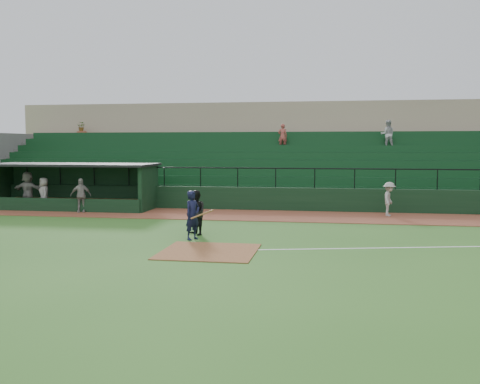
# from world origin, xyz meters

# --- Properties ---
(ground) EXTENTS (90.00, 90.00, 0.00)m
(ground) POSITION_xyz_m (0.00, 0.00, 0.00)
(ground) COLOR #2B5B1D
(ground) RESTS_ON ground
(warning_track) EXTENTS (40.00, 4.00, 0.03)m
(warning_track) POSITION_xyz_m (0.00, 8.00, 0.01)
(warning_track) COLOR brown
(warning_track) RESTS_ON ground
(home_plate_dirt) EXTENTS (3.00, 3.00, 0.03)m
(home_plate_dirt) POSITION_xyz_m (0.00, -1.00, 0.01)
(home_plate_dirt) COLOR brown
(home_plate_dirt) RESTS_ON ground
(foul_line) EXTENTS (17.49, 4.44, 0.01)m
(foul_line) POSITION_xyz_m (8.00, 1.20, 0.01)
(foul_line) COLOR white
(foul_line) RESTS_ON ground
(stadium_structure) EXTENTS (38.00, 13.08, 6.40)m
(stadium_structure) POSITION_xyz_m (0.00, 16.46, 2.30)
(stadium_structure) COLOR black
(stadium_structure) RESTS_ON ground
(dugout) EXTENTS (8.90, 3.20, 2.42)m
(dugout) POSITION_xyz_m (-9.75, 9.56, 1.33)
(dugout) COLOR black
(dugout) RESTS_ON ground
(batter_at_plate) EXTENTS (1.14, 0.77, 1.77)m
(batter_at_plate) POSITION_xyz_m (-1.07, 1.11, 0.88)
(batter_at_plate) COLOR black
(batter_at_plate) RESTS_ON ground
(umpire) EXTENTS (1.03, 1.04, 1.70)m
(umpire) POSITION_xyz_m (-1.20, 2.08, 0.85)
(umpire) COLOR black
(umpire) RESTS_ON ground
(runner) EXTENTS (0.84, 1.16, 1.62)m
(runner) POSITION_xyz_m (6.56, 8.71, 0.84)
(runner) COLOR #A5A09A
(runner) RESTS_ON warning_track
(dugout_player_a) EXTENTS (1.08, 0.73, 1.71)m
(dugout_player_a) POSITION_xyz_m (-8.56, 7.65, 0.88)
(dugout_player_a) COLOR gray
(dugout_player_a) RESTS_ON warning_track
(dugout_player_b) EXTENTS (0.94, 0.97, 1.68)m
(dugout_player_b) POSITION_xyz_m (-10.90, 8.26, 0.87)
(dugout_player_b) COLOR #99948F
(dugout_player_b) RESTS_ON warning_track
(dugout_player_c) EXTENTS (1.87, 0.71, 1.98)m
(dugout_player_c) POSITION_xyz_m (-12.04, 8.66, 1.02)
(dugout_player_c) COLOR gray
(dugout_player_c) RESTS_ON warning_track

